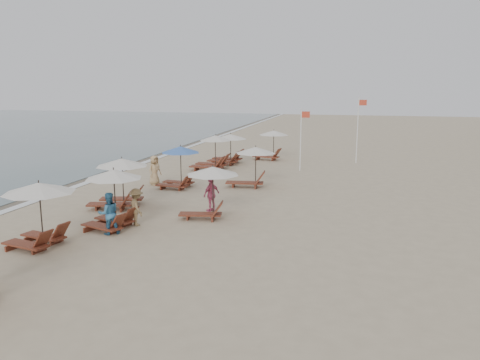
% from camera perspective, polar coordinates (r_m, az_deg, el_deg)
% --- Properties ---
extents(ground, '(160.00, 160.00, 0.00)m').
position_cam_1_polar(ground, '(14.89, -3.06, -10.75)').
color(ground, tan).
rests_on(ground, ground).
extents(wet_sand_band, '(3.20, 140.00, 0.01)m').
position_cam_1_polar(wet_sand_band, '(29.08, -20.93, -0.55)').
color(wet_sand_band, '#6B5E4C').
rests_on(wet_sand_band, ground).
extents(foam_line, '(0.50, 140.00, 0.02)m').
position_cam_1_polar(foam_line, '(28.35, -18.78, -0.68)').
color(foam_line, white).
rests_on(foam_line, ground).
extents(lounger_station_1, '(2.54, 2.45, 2.31)m').
position_cam_1_polar(lounger_station_1, '(17.97, -23.02, -3.29)').
color(lounger_station_1, brown).
rests_on(lounger_station_1, ground).
extents(lounger_station_2, '(2.43, 2.21, 2.38)m').
position_cam_1_polar(lounger_station_2, '(19.31, -15.13, -1.98)').
color(lounger_station_2, brown).
rests_on(lounger_station_2, ground).
extents(lounger_station_3, '(2.72, 2.37, 2.29)m').
position_cam_1_polar(lounger_station_3, '(22.71, -14.28, -0.32)').
color(lounger_station_3, brown).
rests_on(lounger_station_3, ground).
extents(lounger_station_4, '(2.36, 2.11, 2.32)m').
position_cam_1_polar(lounger_station_4, '(26.37, -7.43, 1.63)').
color(lounger_station_4, brown).
rests_on(lounger_station_4, ground).
extents(lounger_station_5, '(2.68, 2.10, 2.32)m').
position_cam_1_polar(lounger_station_5, '(32.00, -3.48, 2.99)').
color(lounger_station_5, brown).
rests_on(lounger_station_5, ground).
extents(lounger_station_6, '(2.78, 2.34, 2.15)m').
position_cam_1_polar(lounger_station_6, '(34.40, -1.56, 3.64)').
color(lounger_station_6, brown).
rests_on(lounger_station_6, ground).
extents(inland_station_0, '(2.58, 2.24, 2.22)m').
position_cam_1_polar(inland_station_0, '(20.09, -3.79, -0.58)').
color(inland_station_0, brown).
rests_on(inland_station_0, ground).
extents(inland_station_1, '(2.80, 2.24, 2.22)m').
position_cam_1_polar(inland_station_1, '(26.40, 1.26, 1.97)').
color(inland_station_1, brown).
rests_on(inland_station_1, ground).
extents(inland_station_2, '(2.76, 2.24, 2.22)m').
position_cam_1_polar(inland_station_2, '(36.20, 3.62, 4.52)').
color(inland_station_2, brown).
rests_on(inland_station_2, ground).
extents(beachgoer_mid_a, '(1.00, 0.97, 1.62)m').
position_cam_1_polar(beachgoer_mid_a, '(18.78, -15.34, -3.86)').
color(beachgoer_mid_a, teal).
rests_on(beachgoer_mid_a, ground).
extents(beachgoer_mid_b, '(1.09, 1.10, 1.52)m').
position_cam_1_polar(beachgoer_mid_b, '(19.69, -12.20, -3.16)').
color(beachgoer_mid_b, olive).
rests_on(beachgoer_mid_b, ground).
extents(beachgoer_far_a, '(0.76, 0.97, 1.54)m').
position_cam_1_polar(beachgoer_far_a, '(21.44, -3.42, -1.72)').
color(beachgoer_far_a, '#C24D70').
rests_on(beachgoer_far_a, ground).
extents(beachgoer_far_b, '(0.83, 0.97, 1.68)m').
position_cam_1_polar(beachgoer_far_b, '(27.46, -10.12, 1.14)').
color(beachgoer_far_b, tan).
rests_on(beachgoer_far_b, ground).
extents(flag_pole_near, '(0.60, 0.08, 4.10)m').
position_cam_1_polar(flag_pole_near, '(31.65, 7.31, 5.19)').
color(flag_pole_near, silver).
rests_on(flag_pole_near, ground).
extents(flag_pole_far, '(0.60, 0.08, 4.75)m').
position_cam_1_polar(flag_pole_far, '(35.53, 13.87, 6.15)').
color(flag_pole_far, silver).
rests_on(flag_pole_far, ground).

